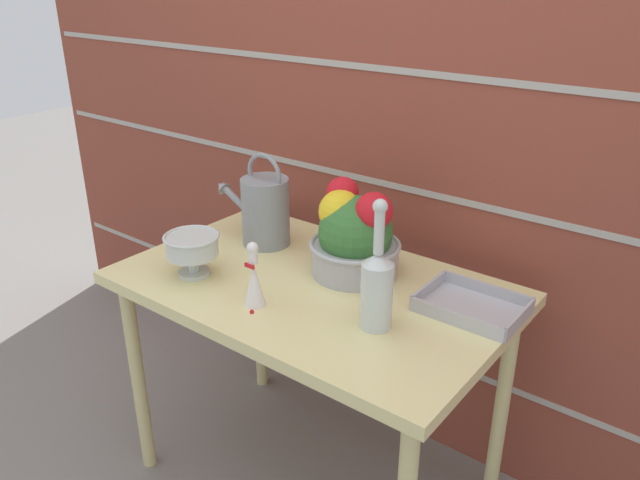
# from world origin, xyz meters

# --- Properties ---
(ground_plane) EXTENTS (12.00, 12.00, 0.00)m
(ground_plane) POSITION_xyz_m (0.00, 0.00, 0.00)
(ground_plane) COLOR gray
(brick_wall) EXTENTS (3.60, 0.08, 2.20)m
(brick_wall) POSITION_xyz_m (0.00, 0.45, 1.10)
(brick_wall) COLOR brown
(brick_wall) RESTS_ON ground_plane
(patio_table) EXTENTS (1.10, 0.69, 0.74)m
(patio_table) POSITION_xyz_m (0.00, 0.00, 0.66)
(patio_table) COLOR beige
(patio_table) RESTS_ON ground_plane
(watering_can) EXTENTS (0.30, 0.15, 0.30)m
(watering_can) POSITION_xyz_m (-0.29, 0.12, 0.86)
(watering_can) COLOR gray
(watering_can) RESTS_ON patio_table
(crystal_pedestal_bowl) EXTENTS (0.16, 0.16, 0.13)m
(crystal_pedestal_bowl) POSITION_xyz_m (-0.30, -0.17, 0.83)
(crystal_pedestal_bowl) COLOR silver
(crystal_pedestal_bowl) RESTS_ON patio_table
(flower_planter) EXTENTS (0.27, 0.27, 0.27)m
(flower_planter) POSITION_xyz_m (0.06, 0.12, 0.86)
(flower_planter) COLOR #ADADB2
(flower_planter) RESTS_ON patio_table
(glass_decanter) EXTENTS (0.08, 0.08, 0.34)m
(glass_decanter) POSITION_xyz_m (0.27, -0.09, 0.86)
(glass_decanter) COLOR silver
(glass_decanter) RESTS_ON patio_table
(figurine_vase) EXTENTS (0.06, 0.06, 0.18)m
(figurine_vase) POSITION_xyz_m (-0.04, -0.19, 0.81)
(figurine_vase) COLOR white
(figurine_vase) RESTS_ON patio_table
(wire_tray) EXTENTS (0.26, 0.20, 0.04)m
(wire_tray) POSITION_xyz_m (0.43, 0.13, 0.75)
(wire_tray) COLOR #B7B7BC
(wire_tray) RESTS_ON patio_table
(fallen_petal) EXTENTS (0.01, 0.01, 0.01)m
(fallen_petal) POSITION_xyz_m (-0.02, -0.23, 0.74)
(fallen_petal) COLOR red
(fallen_petal) RESTS_ON patio_table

